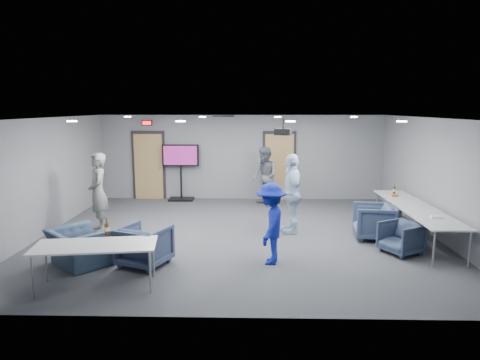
{
  "coord_description": "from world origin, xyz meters",
  "views": [
    {
      "loc": [
        0.27,
        -9.62,
        2.93
      ],
      "look_at": [
        0.03,
        0.56,
        1.2
      ],
      "focal_mm": 32.0,
      "sensor_mm": 36.0,
      "label": 1
    }
  ],
  "objects_px": {
    "person_a": "(98,193)",
    "person_c": "(292,193)",
    "table_front_left": "(95,247)",
    "projector": "(283,132)",
    "chair_right_c": "(401,238)",
    "table_right_b": "(433,219)",
    "chair_front_a": "(145,246)",
    "table_right_a": "(400,199)",
    "chair_front_b": "(79,247)",
    "bottle_right": "(394,190)",
    "person_d": "(271,223)",
    "chair_right_b": "(374,222)",
    "person_b": "(265,177)",
    "tv_stand": "(181,169)",
    "bottle_front": "(107,229)"
  },
  "relations": [
    {
      "from": "person_b",
      "to": "chair_front_a",
      "type": "height_order",
      "value": "person_b"
    },
    {
      "from": "table_right_a",
      "to": "table_right_b",
      "type": "distance_m",
      "value": 1.9
    },
    {
      "from": "person_a",
      "to": "person_c",
      "type": "distance_m",
      "value": 4.57
    },
    {
      "from": "projector",
      "to": "chair_right_b",
      "type": "bearing_deg",
      "value": 11.89
    },
    {
      "from": "chair_right_c",
      "to": "projector",
      "type": "xyz_separation_m",
      "value": [
        -2.34,
        1.11,
        2.08
      ]
    },
    {
      "from": "chair_right_b",
      "to": "table_front_left",
      "type": "height_order",
      "value": "chair_right_b"
    },
    {
      "from": "person_b",
      "to": "projector",
      "type": "bearing_deg",
      "value": -18.87
    },
    {
      "from": "person_c",
      "to": "projector",
      "type": "height_order",
      "value": "projector"
    },
    {
      "from": "table_front_left",
      "to": "projector",
      "type": "height_order",
      "value": "projector"
    },
    {
      "from": "chair_front_b",
      "to": "table_right_b",
      "type": "bearing_deg",
      "value": -130.06
    },
    {
      "from": "chair_right_c",
      "to": "bottle_right",
      "type": "height_order",
      "value": "bottle_right"
    },
    {
      "from": "table_front_left",
      "to": "person_c",
      "type": "bearing_deg",
      "value": 34.5
    },
    {
      "from": "person_d",
      "to": "chair_right_b",
      "type": "height_order",
      "value": "person_d"
    },
    {
      "from": "person_c",
      "to": "table_right_a",
      "type": "height_order",
      "value": "person_c"
    },
    {
      "from": "person_b",
      "to": "table_right_b",
      "type": "height_order",
      "value": "person_b"
    },
    {
      "from": "chair_right_c",
      "to": "table_right_b",
      "type": "distance_m",
      "value": 0.77
    },
    {
      "from": "tv_stand",
      "to": "chair_right_b",
      "type": "bearing_deg",
      "value": -38.47
    },
    {
      "from": "person_d",
      "to": "chair_right_c",
      "type": "relative_size",
      "value": 2.17
    },
    {
      "from": "chair_front_a",
      "to": "projector",
      "type": "height_order",
      "value": "projector"
    },
    {
      "from": "person_d",
      "to": "table_front_left",
      "type": "relative_size",
      "value": 0.76
    },
    {
      "from": "person_a",
      "to": "projector",
      "type": "distance_m",
      "value": 4.58
    },
    {
      "from": "person_c",
      "to": "chair_right_c",
      "type": "bearing_deg",
      "value": 50.19
    },
    {
      "from": "bottle_right",
      "to": "chair_right_b",
      "type": "bearing_deg",
      "value": -121.49
    },
    {
      "from": "table_right_b",
      "to": "bottle_front",
      "type": "bearing_deg",
      "value": 102.39
    },
    {
      "from": "person_a",
      "to": "chair_right_c",
      "type": "xyz_separation_m",
      "value": [
        6.66,
        -1.42,
        -0.62
      ]
    },
    {
      "from": "person_a",
      "to": "table_right_b",
      "type": "relative_size",
      "value": 0.97
    },
    {
      "from": "person_a",
      "to": "bottle_right",
      "type": "distance_m",
      "value": 7.4
    },
    {
      "from": "chair_right_b",
      "to": "chair_right_c",
      "type": "height_order",
      "value": "chair_right_b"
    },
    {
      "from": "chair_right_c",
      "to": "bottle_front",
      "type": "relative_size",
      "value": 2.42
    },
    {
      "from": "person_c",
      "to": "chair_front_a",
      "type": "distance_m",
      "value": 3.74
    },
    {
      "from": "table_front_left",
      "to": "chair_front_b",
      "type": "bearing_deg",
      "value": 116.07
    },
    {
      "from": "person_d",
      "to": "tv_stand",
      "type": "height_order",
      "value": "tv_stand"
    },
    {
      "from": "table_right_a",
      "to": "bottle_right",
      "type": "bearing_deg",
      "value": 0.81
    },
    {
      "from": "chair_front_b",
      "to": "bottle_right",
      "type": "distance_m",
      "value": 7.68
    },
    {
      "from": "person_d",
      "to": "projector",
      "type": "height_order",
      "value": "projector"
    },
    {
      "from": "table_front_left",
      "to": "projector",
      "type": "distance_m",
      "value": 4.68
    },
    {
      "from": "chair_right_b",
      "to": "tv_stand",
      "type": "relative_size",
      "value": 0.49
    },
    {
      "from": "person_c",
      "to": "chair_right_b",
      "type": "height_order",
      "value": "person_c"
    },
    {
      "from": "person_b",
      "to": "bottle_right",
      "type": "xyz_separation_m",
      "value": [
        3.29,
        -1.7,
        -0.06
      ]
    },
    {
      "from": "tv_stand",
      "to": "chair_right_c",
      "type": "bearing_deg",
      "value": -43.27
    },
    {
      "from": "person_c",
      "to": "table_right_a",
      "type": "xyz_separation_m",
      "value": [
        2.75,
        0.58,
        -0.25
      ]
    },
    {
      "from": "chair_front_b",
      "to": "table_front_left",
      "type": "distance_m",
      "value": 1.26
    },
    {
      "from": "person_b",
      "to": "chair_front_a",
      "type": "relative_size",
      "value": 2.12
    },
    {
      "from": "tv_stand",
      "to": "table_right_a",
      "type": "bearing_deg",
      "value": -26.27
    },
    {
      "from": "chair_front_a",
      "to": "bottle_right",
      "type": "xyz_separation_m",
      "value": [
        5.69,
        3.29,
        0.44
      ]
    },
    {
      "from": "person_b",
      "to": "person_d",
      "type": "bearing_deg",
      "value": -24.8
    },
    {
      "from": "person_b",
      "to": "chair_front_b",
      "type": "height_order",
      "value": "person_b"
    },
    {
      "from": "chair_front_a",
      "to": "table_right_a",
      "type": "relative_size",
      "value": 0.45
    },
    {
      "from": "person_a",
      "to": "person_d",
      "type": "xyz_separation_m",
      "value": [
        3.99,
        -2.01,
        -0.17
      ]
    },
    {
      "from": "person_a",
      "to": "person_c",
      "type": "relative_size",
      "value": 1.0
    }
  ]
}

